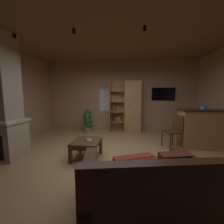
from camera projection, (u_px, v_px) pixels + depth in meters
floor at (110, 158)px, 3.35m from camera, size 6.17×5.44×0.02m
wall_back at (119, 96)px, 5.89m from camera, size 6.29×0.06×2.87m
ceiling at (110, 30)px, 3.01m from camera, size 6.17×5.44×0.02m
window_pane_back at (107, 100)px, 5.93m from camera, size 0.67×0.01×0.90m
bookshelf_cabinet at (130, 107)px, 5.61m from camera, size 1.24×0.41×2.04m
kitchen_bar_counter at (207, 129)px, 3.93m from camera, size 1.48×0.58×1.09m
tissue_box at (204, 108)px, 3.84m from camera, size 0.14×0.14×0.11m
leather_couch at (143, 189)px, 1.75m from camera, size 1.65×1.22×0.84m
coffee_table at (87, 144)px, 3.27m from camera, size 0.62×0.69×0.43m
table_book_0 at (89, 140)px, 3.26m from camera, size 0.11×0.11×0.02m
table_book_1 at (87, 138)px, 3.30m from camera, size 0.13×0.12×0.03m
dining_chair at (174, 129)px, 3.95m from camera, size 0.55×0.55×0.92m
potted_floor_plant at (88, 120)px, 5.62m from camera, size 0.37×0.34×0.93m
wall_mounted_tv at (163, 94)px, 5.60m from camera, size 0.90×0.06×0.51m
track_light_spot_0 at (15, 36)px, 3.11m from camera, size 0.07×0.07×0.09m
track_light_spot_1 at (74, 31)px, 2.89m from camera, size 0.07×0.07×0.09m
track_light_spot_2 at (145, 29)px, 2.77m from camera, size 0.07×0.07×0.09m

